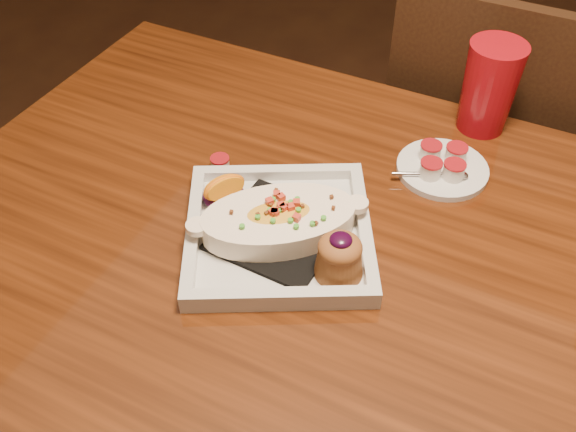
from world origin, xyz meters
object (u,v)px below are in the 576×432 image
at_px(plate, 283,228).
at_px(saucer, 441,166).
at_px(red_tumbler, 489,88).
at_px(table, 393,323).
at_px(chair_far, 480,157).

relative_size(plate, saucer, 2.41).
xyz_separation_m(plate, red_tumbler, (0.19, 0.40, 0.05)).
bearing_deg(saucer, red_tumbler, 80.49).
height_order(table, chair_far, chair_far).
distance_m(table, red_tumbler, 0.44).
bearing_deg(chair_far, plate, 74.20).
relative_size(table, plate, 4.19).
height_order(chair_far, saucer, chair_far).
xyz_separation_m(chair_far, plate, (-0.18, -0.63, 0.27)).
height_order(plate, saucer, plate).
distance_m(table, plate, 0.22).
xyz_separation_m(table, chair_far, (-0.00, 0.63, -0.15)).
distance_m(table, chair_far, 0.65).
bearing_deg(red_tumbler, plate, -114.68).
height_order(table, saucer, saucer).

